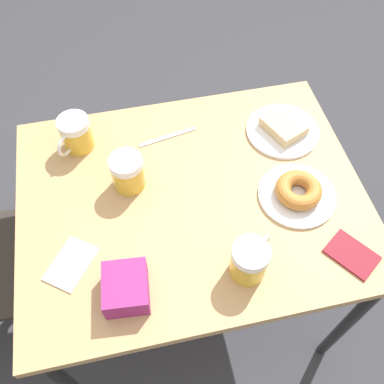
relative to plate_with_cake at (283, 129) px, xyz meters
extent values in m
plane|color=#333338|center=(-0.18, 0.33, -0.76)|extent=(8.00, 8.00, 0.00)
cube|color=tan|center=(-0.18, 0.33, -0.03)|extent=(0.77, 0.98, 0.03)
cylinder|color=black|center=(-0.52, -0.12, -0.40)|extent=(0.04, 0.04, 0.71)
cylinder|color=black|center=(0.17, -0.12, -0.40)|extent=(0.04, 0.04, 0.71)
cylinder|color=black|center=(0.17, 0.78, -0.40)|extent=(0.04, 0.04, 0.71)
cylinder|color=#2D2823|center=(-0.29, 0.90, -0.54)|extent=(0.03, 0.03, 0.43)
cylinder|color=#2D2823|center=(0.06, 0.88, -0.54)|extent=(0.03, 0.03, 0.43)
cylinder|color=silver|center=(0.00, 0.00, -0.01)|extent=(0.23, 0.23, 0.01)
cube|color=#D1B27F|center=(0.00, 0.00, 0.01)|extent=(0.15, 0.14, 0.03)
cylinder|color=silver|center=(-0.24, 0.04, -0.01)|extent=(0.22, 0.22, 0.01)
torus|color=#B2702D|center=(-0.24, 0.04, 0.02)|extent=(0.13, 0.13, 0.04)
cylinder|color=gold|center=(-0.43, 0.24, 0.03)|extent=(0.09, 0.09, 0.09)
cylinder|color=white|center=(-0.43, 0.24, 0.08)|extent=(0.09, 0.09, 0.02)
torus|color=silver|center=(-0.40, 0.20, 0.04)|extent=(0.05, 0.06, 0.07)
cylinder|color=gold|center=(0.08, 0.63, 0.03)|extent=(0.09, 0.09, 0.09)
cylinder|color=white|center=(0.08, 0.63, 0.08)|extent=(0.09, 0.09, 0.02)
torus|color=silver|center=(0.04, 0.66, 0.04)|extent=(0.06, 0.05, 0.07)
cylinder|color=gold|center=(-0.10, 0.50, 0.03)|extent=(0.09, 0.09, 0.09)
cylinder|color=white|center=(-0.10, 0.50, 0.08)|extent=(0.09, 0.09, 0.02)
torus|color=silver|center=(-0.05, 0.49, 0.04)|extent=(0.07, 0.02, 0.07)
cube|color=white|center=(-0.32, 0.68, -0.01)|extent=(0.16, 0.15, 0.00)
cube|color=silver|center=(0.05, 0.36, -0.01)|extent=(0.05, 0.19, 0.00)
cube|color=maroon|center=(-0.45, -0.04, -0.01)|extent=(0.15, 0.14, 0.01)
cube|color=#8C2366|center=(-0.43, 0.55, 0.02)|extent=(0.13, 0.12, 0.07)
camera|label=1|loc=(-0.83, 0.47, 1.00)|focal=40.00mm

